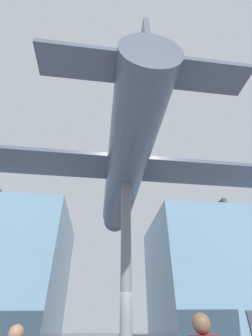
% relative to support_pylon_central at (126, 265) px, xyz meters
% --- Properties ---
extents(glass_pavilion_right, '(11.51, 10.76, 11.10)m').
position_rel_support_pylon_central_xyz_m(glass_pavilion_right, '(10.08, 13.89, 1.86)').
color(glass_pavilion_right, '#60849E').
rests_on(glass_pavilion_right, ground_plane).
extents(support_pylon_central, '(0.40, 0.40, 6.80)m').
position_rel_support_pylon_central_xyz_m(support_pylon_central, '(0.00, 0.00, 0.00)').
color(support_pylon_central, slate).
rests_on(support_pylon_central, ground_plane).
extents(suspended_airplane, '(19.58, 13.02, 3.17)m').
position_rel_support_pylon_central_xyz_m(suspended_airplane, '(-0.00, 0.24, 4.32)').
color(suspended_airplane, '#4C5666').
rests_on(suspended_airplane, support_pylon_central).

